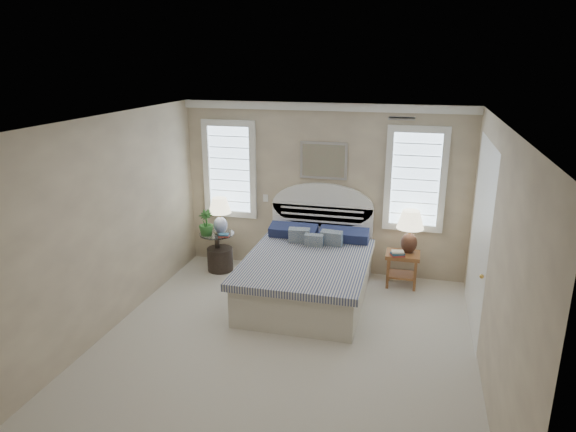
% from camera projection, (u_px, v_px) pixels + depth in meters
% --- Properties ---
extents(floor, '(4.50, 5.00, 0.01)m').
position_uv_depth(floor, '(283.00, 347.00, 6.18)').
color(floor, beige).
rests_on(floor, ground).
extents(ceiling, '(4.50, 5.00, 0.01)m').
position_uv_depth(ceiling, '(282.00, 122.00, 5.38)').
color(ceiling, white).
rests_on(ceiling, wall_back).
extents(wall_back, '(4.50, 0.02, 2.70)m').
position_uv_depth(wall_back, '(323.00, 190.00, 8.10)').
color(wall_back, tan).
rests_on(wall_back, floor).
extents(wall_left, '(0.02, 5.00, 2.70)m').
position_uv_depth(wall_left, '(106.00, 227.00, 6.32)').
color(wall_left, tan).
rests_on(wall_left, floor).
extents(wall_right, '(0.02, 5.00, 2.70)m').
position_uv_depth(wall_right, '(495.00, 261.00, 5.25)').
color(wall_right, tan).
rests_on(wall_right, floor).
extents(crown_molding, '(4.50, 0.08, 0.12)m').
position_uv_depth(crown_molding, '(325.00, 107.00, 7.68)').
color(crown_molding, white).
rests_on(crown_molding, wall_back).
extents(hvac_vent, '(0.30, 0.20, 0.02)m').
position_uv_depth(hvac_vent, '(402.00, 118.00, 5.85)').
color(hvac_vent, '#B2B2B2').
rests_on(hvac_vent, ceiling).
extents(switch_plate, '(0.08, 0.01, 0.12)m').
position_uv_depth(switch_plate, '(266.00, 198.00, 8.37)').
color(switch_plate, white).
rests_on(switch_plate, wall_back).
extents(window_left, '(0.90, 0.06, 1.60)m').
position_uv_depth(window_left, '(230.00, 169.00, 8.37)').
color(window_left, silver).
rests_on(window_left, wall_back).
extents(window_right, '(0.90, 0.06, 1.60)m').
position_uv_depth(window_right, '(415.00, 179.00, 7.67)').
color(window_right, silver).
rests_on(window_right, wall_back).
extents(painting, '(0.74, 0.04, 0.58)m').
position_uv_depth(painting, '(323.00, 161.00, 7.92)').
color(painting, silver).
rests_on(painting, wall_back).
extents(closet_door, '(0.02, 1.80, 2.40)m').
position_uv_depth(closet_door, '(479.00, 237.00, 6.41)').
color(closet_door, white).
rests_on(closet_door, floor).
extents(bed, '(1.72, 2.28, 1.47)m').
position_uv_depth(bed, '(309.00, 271.00, 7.42)').
color(bed, beige).
rests_on(bed, floor).
extents(side_table_left, '(0.56, 0.56, 0.63)m').
position_uv_depth(side_table_left, '(217.00, 247.00, 8.36)').
color(side_table_left, black).
rests_on(side_table_left, floor).
extents(nightstand_right, '(0.50, 0.40, 0.53)m').
position_uv_depth(nightstand_right, '(402.00, 262.00, 7.75)').
color(nightstand_right, brown).
rests_on(nightstand_right, floor).
extents(floor_pot, '(0.48, 0.48, 0.38)m').
position_uv_depth(floor_pot, '(220.00, 259.00, 8.39)').
color(floor_pot, black).
rests_on(floor_pot, floor).
extents(lamp_left, '(0.40, 0.40, 0.60)m').
position_uv_depth(lamp_left, '(220.00, 211.00, 8.19)').
color(lamp_left, silver).
rests_on(lamp_left, side_table_left).
extents(lamp_right, '(0.45, 0.45, 0.66)m').
position_uv_depth(lamp_right, '(410.00, 227.00, 7.64)').
color(lamp_right, black).
rests_on(lamp_right, nightstand_right).
extents(potted_plant, '(0.26, 0.26, 0.42)m').
position_uv_depth(potted_plant, '(206.00, 223.00, 8.12)').
color(potted_plant, '#317C31').
rests_on(potted_plant, side_table_left).
extents(books_left, '(0.18, 0.14, 0.04)m').
position_uv_depth(books_left, '(224.00, 235.00, 8.12)').
color(books_left, '#A43329').
rests_on(books_left, side_table_left).
extents(books_right, '(0.23, 0.20, 0.08)m').
position_uv_depth(books_right, '(398.00, 254.00, 7.58)').
color(books_right, '#A43329').
rests_on(books_right, nightstand_right).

